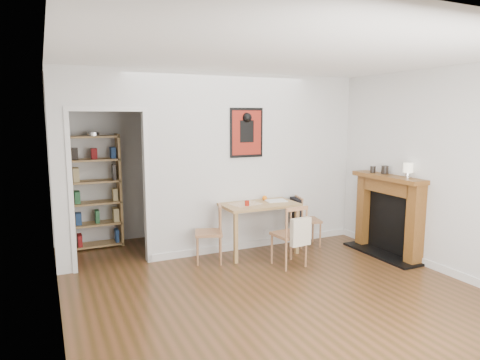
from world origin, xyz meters
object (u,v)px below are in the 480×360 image
red_glass (247,203)px  bookshelf (96,192)px  dining_table (258,209)px  notebook (276,201)px  chair_front (290,235)px  ceramic_jar_a (385,170)px  ceramic_jar_b (373,170)px  fireplace (389,212)px  mantel_lamp (408,169)px  chair_right (307,220)px  chair_left (209,234)px  orange_fruit (265,198)px

red_glass → bookshelf: bearing=142.6°
dining_table → notebook: bearing=-0.7°
chair_front → ceramic_jar_a: 1.76m
ceramic_jar_b → fireplace: bearing=-78.9°
mantel_lamp → ceramic_jar_b: size_ratio=2.10×
red_glass → notebook: bearing=13.0°
dining_table → mantel_lamp: size_ratio=5.33×
chair_right → red_glass: bearing=-173.7°
chair_left → ceramic_jar_b: size_ratio=8.24×
orange_fruit → ceramic_jar_b: bearing=-25.1°
ceramic_jar_b → dining_table: bearing=161.4°
dining_table → chair_left: size_ratio=1.36×
chair_right → ceramic_jar_b: bearing=-34.6°
chair_right → chair_front: size_ratio=0.93×
chair_left → chair_right: bearing=2.6°
fireplace → orange_fruit: size_ratio=17.42×
chair_left → notebook: bearing=4.1°
fireplace → ceramic_jar_a: ceramic_jar_a is taller
chair_front → dining_table: bearing=100.3°
bookshelf → ceramic_jar_b: bookshelf is taller
orange_fruit → ceramic_jar_b: ceramic_jar_b is taller
chair_left → chair_front: (0.92, -0.60, 0.02)m
chair_right → ceramic_jar_a: bearing=-39.7°
chair_right → bookshelf: bearing=156.2°
ceramic_jar_b → ceramic_jar_a: bearing=-67.2°
red_glass → mantel_lamp: 2.24m
chair_right → orange_fruit: 0.78m
dining_table → fireplace: size_ratio=0.87×
chair_front → ceramic_jar_b: 1.70m
chair_front → red_glass: 0.75m
chair_left → notebook: 1.15m
bookshelf → fireplace: size_ratio=1.38×
ceramic_jar_a → ceramic_jar_b: size_ratio=1.22×
dining_table → orange_fruit: (0.18, 0.13, 0.13)m
orange_fruit → fireplace: bearing=-33.1°
mantel_lamp → ceramic_jar_a: bearing=88.7°
mantel_lamp → fireplace: bearing=90.2°
chair_left → chair_right: 1.64m
chair_left → orange_fruit: 1.07m
fireplace → notebook: 1.63m
orange_fruit → ceramic_jar_b: 1.65m
bookshelf → ceramic_jar_a: bearing=-27.9°
bookshelf → chair_right: bearing=-23.8°
red_glass → ceramic_jar_b: ceramic_jar_b is taller
chair_left → chair_right: chair_left is taller
bookshelf → ceramic_jar_b: bearing=-26.3°
fireplace → red_glass: 2.06m
red_glass → orange_fruit: 0.49m
red_glass → ceramic_jar_a: bearing=-16.9°
chair_right → notebook: (-0.54, 0.00, 0.35)m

